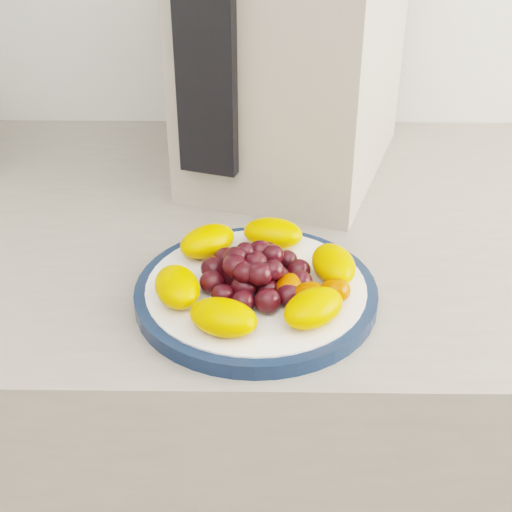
{
  "coord_description": "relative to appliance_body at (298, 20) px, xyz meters",
  "views": [
    {
      "loc": [
        0.12,
        0.47,
        1.3
      ],
      "look_at": [
        0.11,
        1.03,
        0.95
      ],
      "focal_mm": 50.0,
      "sensor_mm": 36.0,
      "label": 1
    }
  ],
  "objects": [
    {
      "name": "appliance_body",
      "position": [
        0.0,
        0.0,
        0.0
      ],
      "size": [
        0.3,
        0.36,
        0.38
      ],
      "primitive_type": "cube",
      "rotation": [
        0.0,
        0.0,
        -0.32
      ],
      "color": "#A69B8F",
      "rests_on": "counter"
    },
    {
      "name": "appliance_panel",
      "position": [
        -0.1,
        -0.13,
        0.01
      ],
      "size": [
        0.07,
        0.04,
        0.28
      ],
      "primitive_type": "cube",
      "rotation": [
        0.0,
        0.0,
        -0.32
      ],
      "color": "black",
      "rests_on": "appliance_body"
    },
    {
      "name": "fruit_plate",
      "position": [
        -0.04,
        -0.31,
        -0.16
      ],
      "size": [
        0.2,
        0.2,
        0.04
      ],
      "color": "#FF8B00",
      "rests_on": "plate_face"
    },
    {
      "name": "cabinet_face",
      "position": [
        -0.16,
        -0.14,
        -0.67
      ],
      "size": [
        3.48,
        0.58,
        0.84
      ],
      "primitive_type": "cube",
      "color": "brown",
      "rests_on": "floor"
    },
    {
      "name": "plate_face",
      "position": [
        -0.05,
        -0.31,
        -0.18
      ],
      "size": [
        0.21,
        0.21,
        0.02
      ],
      "primitive_type": "cylinder",
      "color": "white",
      "rests_on": "counter"
    },
    {
      "name": "counter",
      "position": [
        -0.16,
        -0.14,
        -0.64
      ],
      "size": [
        3.5,
        0.6,
        0.9
      ],
      "primitive_type": "cube",
      "color": "gray",
      "rests_on": "floor"
    },
    {
      "name": "plate_rim",
      "position": [
        -0.05,
        -0.31,
        -0.18
      ],
      "size": [
        0.23,
        0.23,
        0.01
      ],
      "primitive_type": "cylinder",
      "color": "#10203C",
      "rests_on": "counter"
    }
  ]
}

